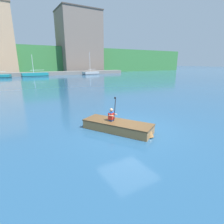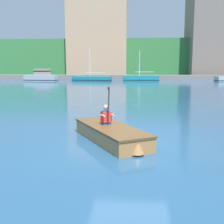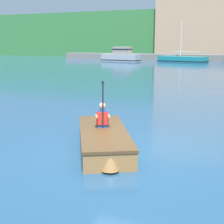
{
  "view_description": "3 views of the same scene",
  "coord_description": "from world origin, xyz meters",
  "px_view_note": "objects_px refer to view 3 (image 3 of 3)",
  "views": [
    {
      "loc": [
        -4.77,
        -6.42,
        3.11
      ],
      "look_at": [
        -0.6,
        0.61,
        0.79
      ],
      "focal_mm": 28.0,
      "sensor_mm": 36.0,
      "label": 1
    },
    {
      "loc": [
        0.14,
        -8.04,
        2.18
      ],
      "look_at": [
        -0.6,
        0.61,
        0.79
      ],
      "focal_mm": 45.0,
      "sensor_mm": 36.0,
      "label": 2
    },
    {
      "loc": [
        2.8,
        -7.05,
        2.49
      ],
      "look_at": [
        -0.6,
        0.61,
        0.79
      ],
      "focal_mm": 55.0,
      "sensor_mm": 36.0,
      "label": 3
    }
  ],
  "objects_px": {
    "moored_boat_dock_center_near": "(182,59)",
    "person_paddler": "(102,116)",
    "moored_boat_dock_west_inner": "(121,56)",
    "rowboat_foreground": "(104,138)"
  },
  "relations": [
    {
      "from": "moored_boat_dock_center_near",
      "to": "person_paddler",
      "type": "relative_size",
      "value": 5.74
    },
    {
      "from": "moored_boat_dock_west_inner",
      "to": "person_paddler",
      "type": "height_order",
      "value": "moored_boat_dock_west_inner"
    },
    {
      "from": "moored_boat_dock_west_inner",
      "to": "moored_boat_dock_center_near",
      "type": "bearing_deg",
      "value": 13.07
    },
    {
      "from": "moored_boat_dock_west_inner",
      "to": "rowboat_foreground",
      "type": "bearing_deg",
      "value": -68.18
    },
    {
      "from": "moored_boat_dock_west_inner",
      "to": "rowboat_foreground",
      "type": "height_order",
      "value": "moored_boat_dock_west_inner"
    },
    {
      "from": "moored_boat_dock_west_inner",
      "to": "rowboat_foreground",
      "type": "distance_m",
      "value": 39.1
    },
    {
      "from": "rowboat_foreground",
      "to": "moored_boat_dock_west_inner",
      "type": "bearing_deg",
      "value": 111.82
    },
    {
      "from": "moored_boat_dock_center_near",
      "to": "moored_boat_dock_west_inner",
      "type": "bearing_deg",
      "value": -166.93
    },
    {
      "from": "moored_boat_dock_west_inner",
      "to": "moored_boat_dock_center_near",
      "type": "xyz_separation_m",
      "value": [
        7.95,
        1.85,
        -0.4
      ]
    },
    {
      "from": "moored_boat_dock_west_inner",
      "to": "person_paddler",
      "type": "bearing_deg",
      "value": -68.25
    }
  ]
}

